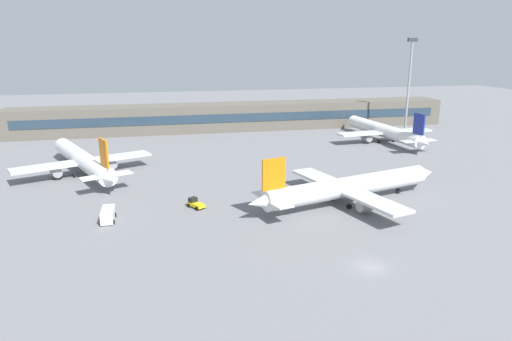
% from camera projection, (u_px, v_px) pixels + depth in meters
% --- Properties ---
extents(ground_plane, '(400.00, 400.00, 0.00)m').
position_uv_depth(ground_plane, '(288.00, 182.00, 99.15)').
color(ground_plane, slate).
extents(terminal_building, '(149.61, 12.13, 9.00)m').
position_uv_depth(terminal_building, '(236.00, 116.00, 158.75)').
color(terminal_building, '#5B564C').
rests_on(terminal_building, ground_plane).
extents(airplane_near, '(41.96, 29.82, 10.57)m').
position_uv_depth(airplane_near, '(351.00, 187.00, 85.30)').
color(airplane_near, silver).
rests_on(airplane_near, ground_plane).
extents(airplane_mid, '(29.98, 41.69, 10.88)m').
position_uv_depth(airplane_mid, '(82.00, 159.00, 104.94)').
color(airplane_mid, white).
rests_on(airplane_mid, ground_plane).
extents(airplane_far, '(30.75, 43.95, 10.86)m').
position_uv_depth(airplane_far, '(383.00, 130.00, 139.93)').
color(airplane_far, white).
rests_on(airplane_far, ground_plane).
extents(baggage_tug_yellow, '(3.20, 3.84, 1.75)m').
position_uv_depth(baggage_tug_yellow, '(195.00, 203.00, 83.53)').
color(baggage_tug_yellow, yellow).
rests_on(baggage_tug_yellow, ground_plane).
extents(service_van_white, '(2.35, 5.21, 2.08)m').
position_uv_depth(service_van_white, '(108.00, 215.00, 77.22)').
color(service_van_white, white).
rests_on(service_van_white, ground_plane).
extents(floodlight_tower_west, '(3.20, 0.80, 30.65)m').
position_uv_depth(floodlight_tower_west, '(409.00, 80.00, 147.41)').
color(floodlight_tower_west, gray).
rests_on(floodlight_tower_west, ground_plane).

